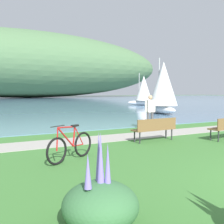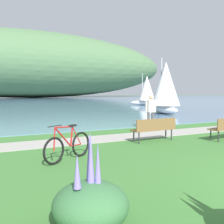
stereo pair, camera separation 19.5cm
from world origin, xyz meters
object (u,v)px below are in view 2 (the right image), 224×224
(sailboat_mid_bay, at_px, (147,90))
(park_bench_further_along, at_px, (154,128))
(bicycle_leaning_near_bench, at_px, (68,146))
(sailboat_nearest_to_shore, at_px, (165,87))
(person_at_shoreline, at_px, (151,110))

(sailboat_mid_bay, bearing_deg, park_bench_further_along, -122.84)
(bicycle_leaning_near_bench, height_order, sailboat_nearest_to_shore, sailboat_nearest_to_shore)
(sailboat_mid_bay, bearing_deg, bicycle_leaning_near_bench, -127.78)
(person_at_shoreline, relative_size, sailboat_mid_bay, 0.40)
(bicycle_leaning_near_bench, distance_m, person_at_shoreline, 6.41)
(bicycle_leaning_near_bench, xyz_separation_m, sailboat_mid_bay, (17.52, 22.60, 1.66))
(park_bench_further_along, xyz_separation_m, bicycle_leaning_near_bench, (-3.71, -1.21, -0.12))
(park_bench_further_along, distance_m, sailboat_mid_bay, 25.51)
(person_at_shoreline, bearing_deg, sailboat_mid_bay, 57.00)
(park_bench_further_along, xyz_separation_m, sailboat_mid_bay, (13.81, 21.39, 1.53))
(bicycle_leaning_near_bench, bearing_deg, sailboat_nearest_to_shore, 42.89)
(bicycle_leaning_near_bench, distance_m, sailboat_mid_bay, 28.65)
(park_bench_further_along, relative_size, bicycle_leaning_near_bench, 1.16)
(bicycle_leaning_near_bench, bearing_deg, person_at_shoreline, 35.07)
(park_bench_further_along, bearing_deg, bicycle_leaning_near_bench, -161.95)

